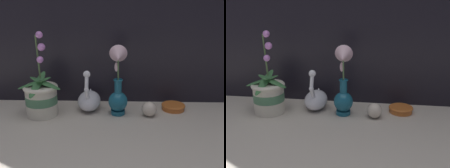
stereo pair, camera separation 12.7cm
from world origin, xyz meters
The scene contains 6 objects.
ground_plane centered at (0.00, 0.00, 0.00)m, with size 2.80×2.80×0.00m, color #BCB2A3.
orchid_potted_plant centered at (-0.33, 0.09, 0.09)m, with size 0.21×0.22×0.40m.
swan_figurine centered at (-0.11, 0.17, 0.05)m, with size 0.12×0.20×0.22m.
blue_vase centered at (0.04, 0.11, 0.14)m, with size 0.09×0.11×0.34m.
glass_sphere centered at (0.19, 0.09, 0.04)m, with size 0.07×0.07×0.07m.
amber_dish centered at (0.32, 0.18, 0.02)m, with size 0.12×0.12×0.03m.
Camera 2 is at (0.17, -1.06, 0.53)m, focal length 42.00 mm.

